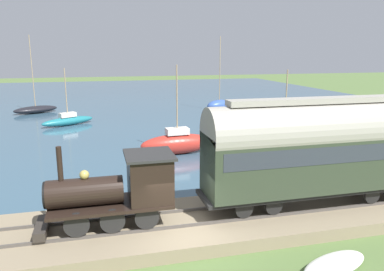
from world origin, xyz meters
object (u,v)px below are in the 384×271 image
Objects in this scene: rowboat_off_pier at (289,161)px; beached_dinghy at (335,264)px; sailboat_red at (177,143)px; rowboat_near_shore at (240,172)px; passenger_coach at (319,146)px; sailboat_brown at (284,136)px; sailboat_teal at (68,120)px; sailboat_blue at (219,105)px; steam_locomotive at (122,187)px; sailboat_black at (36,109)px.

beached_dinghy is (-11.57, 4.55, 0.03)m from rowboat_off_pier.
sailboat_red reaches higher than rowboat_near_shore.
passenger_coach is at bearing -155.97° from rowboat_near_shore.
beached_dinghy is at bearing -169.70° from rowboat_near_shore.
rowboat_near_shore is (-5.99, 6.06, -0.59)m from sailboat_brown.
sailboat_brown is 21.44m from sailboat_teal.
sailboat_blue reaches higher than sailboat_brown.
rowboat_off_pier is (-4.29, -6.66, -0.61)m from sailboat_red.
sailboat_brown is at bearing -91.37° from sailboat_red.
sailboat_blue is 3.88× the size of rowboat_off_pier.
sailboat_blue is 34.76m from beached_dinghy.
sailboat_red is at bearing -21.77° from steam_locomotive.
sailboat_red is 2.13× the size of beached_dinghy.
sailboat_blue is at bearing -24.90° from steam_locomotive.
sailboat_black is at bearing 78.46° from sailboat_brown.
rowboat_off_pier is at bearing -56.56° from steam_locomotive.
sailboat_teal is 18.33m from sailboat_blue.
passenger_coach is 28.05m from sailboat_teal.
sailboat_black reaches higher than sailboat_red.
steam_locomotive is 0.82× the size of sailboat_red.
sailboat_blue is at bearing -1.87° from rowboat_near_shore.
steam_locomotive reaches higher than rowboat_near_shore.
beached_dinghy is at bearing 173.11° from sailboat_black.
rowboat_near_shore is (-23.69, 6.51, -0.58)m from sailboat_blue.
sailboat_teal reaches higher than passenger_coach.
passenger_coach is at bearing 176.00° from sailboat_teal.
sailboat_red is at bearing 7.56° from beached_dinghy.
passenger_coach is at bearing -155.83° from rowboat_off_pier.
sailboat_brown is at bearing 161.14° from sailboat_blue.
sailboat_blue is at bearing -128.57° from sailboat_black.
rowboat_near_shore is at bearing -179.49° from sailboat_teal.
sailboat_black reaches higher than beached_dinghy.
steam_locomotive is at bearing 90.00° from passenger_coach.
sailboat_red is 0.70× the size of sailboat_black.
sailboat_blue is 3.02× the size of beached_dinghy.
passenger_coach is 1.79× the size of sailboat_brown.
sailboat_black is at bearing 42.66° from rowboat_near_shore.
sailboat_blue is at bearing -11.77° from beached_dinghy.
passenger_coach is at bearing -90.00° from steam_locomotive.
sailboat_black reaches higher than passenger_coach.
sailboat_teal is 0.63× the size of sailboat_blue.
sailboat_brown is 5.22m from rowboat_off_pier.
sailboat_black is at bearing -4.37° from sailboat_teal.
sailboat_black is at bearing 80.98° from rowboat_off_pier.
rowboat_off_pier is (1.24, -3.97, 0.01)m from rowboat_near_shore.
beached_dinghy is (-16.31, 6.64, -0.55)m from sailboat_brown.
sailboat_red is 16.01m from beached_dinghy.
rowboat_near_shore is 0.88× the size of beached_dinghy.
sailboat_teal is at bearing 19.95° from beached_dinghy.
sailboat_blue is at bearing 32.26° from sailboat_brown.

